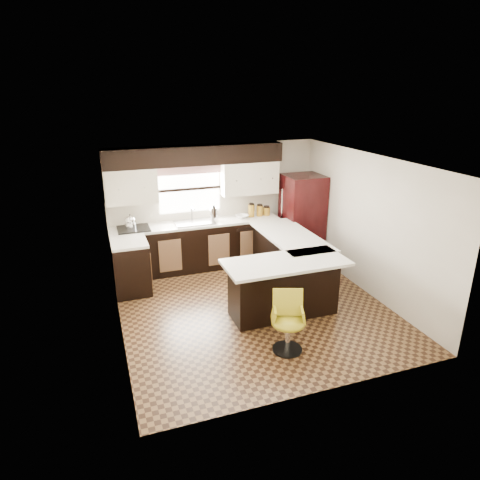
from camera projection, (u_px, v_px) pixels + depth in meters
name	position (u px, v px, depth m)	size (l,w,h in m)	color
floor	(253.00, 307.00, 7.05)	(4.40, 4.40, 0.00)	#49301A
ceiling	(255.00, 161.00, 6.23)	(4.40, 4.40, 0.00)	silver
wall_back	(214.00, 204.00, 8.59)	(4.40, 4.40, 0.00)	beige
wall_front	(326.00, 302.00, 4.69)	(4.40, 4.40, 0.00)	beige
wall_left	(114.00, 255.00, 5.99)	(4.40, 4.40, 0.00)	beige
wall_right	(368.00, 225.00, 7.30)	(4.40, 4.40, 0.00)	beige
base_cab_back	(198.00, 246.00, 8.44)	(3.30, 0.60, 0.90)	black
base_cab_left	(131.00, 268.00, 7.45)	(0.60, 0.70, 0.90)	black
counter_back	(197.00, 224.00, 8.28)	(3.30, 0.60, 0.04)	silver
counter_left	(129.00, 242.00, 7.29)	(0.60, 0.70, 0.04)	silver
soffit	(195.00, 155.00, 7.97)	(3.40, 0.35, 0.36)	black
upper_cab_left	(131.00, 186.00, 7.76)	(0.94, 0.35, 0.64)	beige
upper_cab_right	(249.00, 178.00, 8.47)	(1.14, 0.35, 0.64)	beige
window_pane	(190.00, 189.00, 8.30)	(1.20, 0.02, 0.90)	white
valance	(189.00, 169.00, 8.13)	(1.30, 0.06, 0.18)	#D19B93
sink	(194.00, 222.00, 8.24)	(0.75, 0.45, 0.03)	#B2B2B7
dishwasher	(250.00, 246.00, 8.51)	(0.58, 0.03, 0.78)	black
cooktop	(134.00, 229.00, 7.88)	(0.58, 0.50, 0.03)	black
peninsula_long	(287.00, 261.00, 7.73)	(0.60, 1.95, 0.90)	black
peninsula_return	(283.00, 288.00, 6.70)	(1.65, 0.60, 0.90)	black
counter_pen_long	(291.00, 236.00, 7.59)	(0.84, 1.95, 0.04)	silver
counter_pen_return	(286.00, 263.00, 6.46)	(1.89, 0.84, 0.04)	silver
refrigerator	(302.00, 218.00, 8.75)	(0.76, 0.73, 1.77)	black
bar_chair	(288.00, 323.00, 5.76)	(0.45, 0.45, 0.84)	gold
kettle	(130.00, 221.00, 7.82)	(0.20, 0.20, 0.27)	silver
percolator	(214.00, 214.00, 8.34)	(0.15, 0.15, 0.27)	silver
mixing_bowl	(242.00, 216.00, 8.55)	(0.25, 0.25, 0.06)	white
canister_large	(251.00, 211.00, 8.61)	(0.12, 0.12, 0.25)	olive
canister_med	(260.00, 211.00, 8.67)	(0.13, 0.13, 0.21)	olive
canister_small	(266.00, 211.00, 8.72)	(0.14, 0.14, 0.16)	olive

